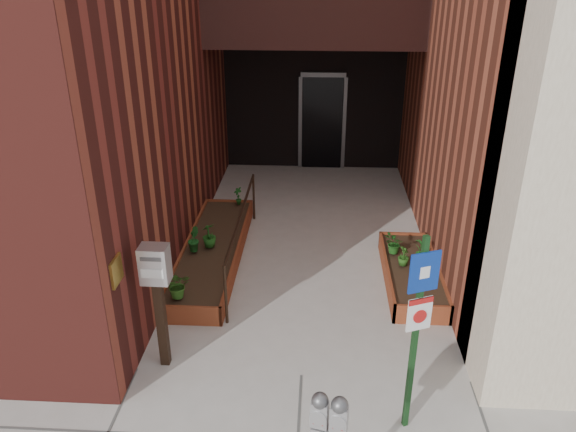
# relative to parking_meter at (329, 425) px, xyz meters

# --- Properties ---
(ground) EXTENTS (80.00, 80.00, 0.00)m
(ground) POSITION_rel_parking_meter_xyz_m (-0.28, 1.80, -1.07)
(ground) COLOR #9E9991
(ground) RESTS_ON ground
(planter_left) EXTENTS (0.90, 3.60, 0.30)m
(planter_left) POSITION_rel_parking_meter_xyz_m (-1.83, 4.50, -0.93)
(planter_left) COLOR maroon
(planter_left) RESTS_ON ground
(planter_right) EXTENTS (0.80, 2.20, 0.30)m
(planter_right) POSITION_rel_parking_meter_xyz_m (1.32, 4.00, -0.93)
(planter_right) COLOR maroon
(planter_right) RESTS_ON ground
(handrail) EXTENTS (0.04, 3.34, 0.90)m
(handrail) POSITION_rel_parking_meter_xyz_m (-1.33, 4.45, -0.32)
(handrail) COLOR black
(handrail) RESTS_ON ground
(parking_meter) EXTENTS (0.32, 0.18, 1.38)m
(parking_meter) POSITION_rel_parking_meter_xyz_m (0.00, 0.00, 0.00)
(parking_meter) COLOR #A7A6A9
(parking_meter) RESTS_ON ground
(sign_post) EXTENTS (0.30, 0.14, 2.27)m
(sign_post) POSITION_rel_parking_meter_xyz_m (0.86, 1.09, 0.33)
(sign_post) COLOR #153A18
(sign_post) RESTS_ON ground
(payment_dropbox) EXTENTS (0.33, 0.25, 1.62)m
(payment_dropbox) POSITION_rel_parking_meter_xyz_m (-1.96, 1.94, 0.11)
(payment_dropbox) COLOR black
(payment_dropbox) RESTS_ON ground
(shrub_left_a) EXTENTS (0.43, 0.43, 0.37)m
(shrub_left_a) POSITION_rel_parking_meter_xyz_m (-2.01, 2.95, -0.58)
(shrub_left_a) COLOR #2A5A19
(shrub_left_a) RESTS_ON planter_left
(shrub_left_b) EXTENTS (0.24, 0.24, 0.40)m
(shrub_left_b) POSITION_rel_parking_meter_xyz_m (-2.08, 4.27, -0.57)
(shrub_left_b) COLOR #16501A
(shrub_left_b) RESTS_ON planter_left
(shrub_left_c) EXTENTS (0.31, 0.31, 0.40)m
(shrub_left_c) POSITION_rel_parking_meter_xyz_m (-1.86, 4.43, -0.57)
(shrub_left_c) COLOR #1C5317
(shrub_left_c) RESTS_ON planter_left
(shrub_left_d) EXTENTS (0.25, 0.25, 0.33)m
(shrub_left_d) POSITION_rel_parking_meter_xyz_m (-1.62, 6.10, -0.60)
(shrub_left_d) COLOR #175118
(shrub_left_d) RESTS_ON planter_left
(shrub_right_a) EXTENTS (0.21, 0.21, 0.30)m
(shrub_right_a) POSITION_rel_parking_meter_xyz_m (1.17, 4.00, -0.61)
(shrub_right_a) COLOR #255317
(shrub_right_a) RESTS_ON planter_right
(shrub_right_b) EXTENTS (0.26, 0.26, 0.35)m
(shrub_right_b) POSITION_rel_parking_meter_xyz_m (1.45, 4.21, -0.59)
(shrub_right_b) COLOR #1B601B
(shrub_right_b) RESTS_ON planter_right
(shrub_right_c) EXTENTS (0.41, 0.41, 0.32)m
(shrub_right_c) POSITION_rel_parking_meter_xyz_m (1.07, 4.36, -0.60)
(shrub_right_c) COLOR #1D5418
(shrub_right_c) RESTS_ON planter_right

